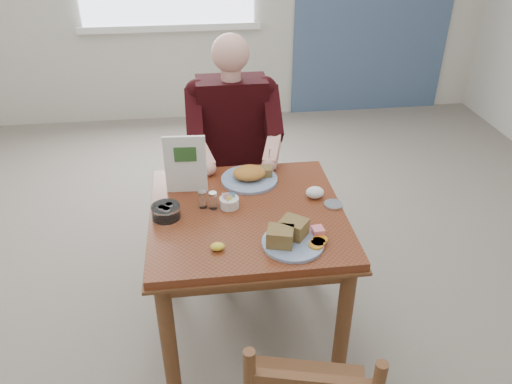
{
  "coord_description": "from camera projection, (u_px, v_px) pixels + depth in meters",
  "views": [
    {
      "loc": [
        -0.2,
        -1.94,
        2.03
      ],
      "look_at": [
        0.04,
        0.0,
        0.85
      ],
      "focal_mm": 35.0,
      "sensor_mm": 36.0,
      "label": 1
    }
  ],
  "objects": [
    {
      "name": "floor",
      "position": [
        248.0,
        325.0,
        2.72
      ],
      "size": [
        6.0,
        6.0,
        0.0
      ],
      "primitive_type": "plane",
      "color": "slate",
      "rests_on": "ground"
    },
    {
      "name": "lemon_wedge",
      "position": [
        218.0,
        246.0,
        2.07
      ],
      "size": [
        0.06,
        0.05,
        0.03
      ],
      "primitive_type": "ellipsoid",
      "rotation": [
        0.0,
        0.0,
        -0.05
      ],
      "color": "yellow",
      "rests_on": "table"
    },
    {
      "name": "napkin",
      "position": [
        315.0,
        192.0,
        2.42
      ],
      "size": [
        0.11,
        0.1,
        0.06
      ],
      "primitive_type": "ellipsoid",
      "rotation": [
        0.0,
        0.0,
        -0.42
      ],
      "color": "white",
      "rests_on": "table"
    },
    {
      "name": "metal_dish",
      "position": [
        333.0,
        205.0,
        2.37
      ],
      "size": [
        0.11,
        0.11,
        0.01
      ],
      "primitive_type": "cylinder",
      "rotation": [
        0.0,
        0.0,
        -0.31
      ],
      "color": "silver",
      "rests_on": "table"
    },
    {
      "name": "table",
      "position": [
        247.0,
        230.0,
        2.39
      ],
      "size": [
        0.92,
        0.92,
        0.75
      ],
      "color": "brown",
      "rests_on": "ground"
    },
    {
      "name": "chair_far",
      "position": [
        233.0,
        178.0,
        3.15
      ],
      "size": [
        0.42,
        0.42,
        0.95
      ],
      "color": "brown",
      "rests_on": "ground"
    },
    {
      "name": "diner",
      "position": [
        233.0,
        136.0,
        2.9
      ],
      "size": [
        0.53,
        0.56,
        1.39
      ],
      "color": "gray",
      "rests_on": "chair_far"
    },
    {
      "name": "near_plate",
      "position": [
        291.0,
        236.0,
        2.1
      ],
      "size": [
        0.35,
        0.35,
        0.09
      ],
      "color": "white",
      "rests_on": "table"
    },
    {
      "name": "far_plate",
      "position": [
        250.0,
        176.0,
        2.56
      ],
      "size": [
        0.29,
        0.29,
        0.08
      ],
      "color": "white",
      "rests_on": "table"
    },
    {
      "name": "caddy",
      "position": [
        229.0,
        202.0,
        2.35
      ],
      "size": [
        0.1,
        0.1,
        0.07
      ],
      "color": "white",
      "rests_on": "table"
    },
    {
      "name": "shakers",
      "position": [
        208.0,
        200.0,
        2.33
      ],
      "size": [
        0.1,
        0.06,
        0.09
      ],
      "color": "white",
      "rests_on": "table"
    },
    {
      "name": "creamer",
      "position": [
        166.0,
        211.0,
        2.27
      ],
      "size": [
        0.16,
        0.16,
        0.06
      ],
      "color": "white",
      "rests_on": "table"
    },
    {
      "name": "menu",
      "position": [
        186.0,
        164.0,
        2.41
      ],
      "size": [
        0.2,
        0.03,
        0.3
      ],
      "color": "white",
      "rests_on": "table"
    }
  ]
}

